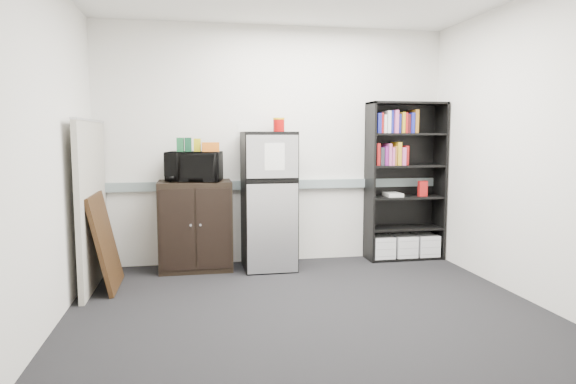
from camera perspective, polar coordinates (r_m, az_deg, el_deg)
The scene contains 17 objects.
floor at distance 4.46m, azimuth 2.13°, elevation -12.89°, with size 4.00×4.00×0.00m, color black.
wall_back at distance 5.94m, azimuth -1.51°, elevation 5.19°, with size 4.00×0.02×2.70m, color silver.
wall_right at distance 5.05m, azimuth 25.02°, elevation 4.38°, with size 0.02×3.50×2.70m, color silver.
wall_left at distance 4.25m, azimuth -25.19°, elevation 4.11°, with size 0.02×3.50×2.70m, color silver.
electrical_raceway at distance 5.93m, azimuth -1.45°, elevation 0.83°, with size 3.92×0.05×0.10m, color gray.
wall_note at distance 5.88m, azimuth -4.90°, elevation 7.10°, with size 0.14×0.00×0.10m, color white.
bookshelf at distance 6.21m, azimuth 12.85°, elevation 1.04°, with size 0.90×0.34×1.85m.
cubicle_partition at distance 5.32m, azimuth -20.94°, elevation -1.18°, with size 0.06×1.30×1.62m.
cabinet at distance 5.70m, azimuth -10.24°, elevation -3.68°, with size 0.78×0.52×0.98m.
microwave at distance 5.61m, azimuth -10.37°, elevation 2.81°, with size 0.57×0.39×0.32m, color black.
snack_box_a at distance 5.63m, azimuth -11.88°, elevation 5.17°, with size 0.07×0.05×0.15m, color #1B5E33.
snack_box_b at distance 5.63m, azimuth -11.05°, elevation 5.19°, with size 0.07×0.05×0.15m, color #0D3921.
snack_box_c at distance 5.63m, azimuth -10.04°, elevation 5.16°, with size 0.07×0.05×0.14m, color gold.
snack_bag at distance 5.59m, azimuth -8.60°, elevation 4.97°, with size 0.18×0.10×0.10m, color orange.
refrigerator at distance 5.64m, azimuth -2.15°, elevation -0.97°, with size 0.57×0.59×1.51m.
coffee_can at distance 5.74m, azimuth -1.03°, elevation 7.58°, with size 0.13×0.13×0.17m.
framed_poster at distance 5.23m, azimuth -19.62°, elevation -5.14°, with size 0.23×0.72×0.91m.
Camera 1 is at (-0.92, -4.11, 1.47)m, focal length 32.00 mm.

